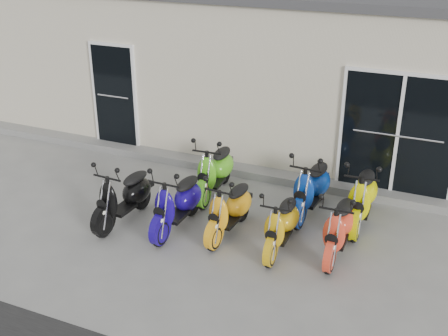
{
  "coord_description": "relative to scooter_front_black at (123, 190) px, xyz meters",
  "views": [
    {
      "loc": [
        3.47,
        -7.36,
        4.66
      ],
      "look_at": [
        0.0,
        0.6,
        0.75
      ],
      "focal_mm": 45.0,
      "sensor_mm": 36.0,
      "label": 1
    }
  ],
  "objects": [
    {
      "name": "scooter_front_red",
      "position": [
        3.46,
        0.44,
        -0.02
      ],
      "size": [
        0.58,
        1.56,
        1.14
      ],
      "primitive_type": null,
      "rotation": [
        0.0,
        0.0,
        0.01
      ],
      "color": "red",
      "rests_on": "ground"
    },
    {
      "name": "scooter_front_orange_a",
      "position": [
        1.75,
        0.32,
        -0.03
      ],
      "size": [
        0.65,
        1.56,
        1.13
      ],
      "primitive_type": null,
      "rotation": [
        0.0,
        0.0,
        -0.06
      ],
      "color": "#F4A314",
      "rests_on": "ground"
    },
    {
      "name": "building",
      "position": [
        1.31,
        5.72,
        1.01
      ],
      "size": [
        14.0,
        6.0,
        3.2
      ],
      "primitive_type": "cube",
      "color": "beige",
      "rests_on": "ground"
    },
    {
      "name": "front_step",
      "position": [
        1.31,
        2.54,
        -0.52
      ],
      "size": [
        14.0,
        0.4,
        0.15
      ],
      "primitive_type": "cube",
      "color": "gray",
      "rests_on": "ground"
    },
    {
      "name": "door_right",
      "position": [
        3.91,
        2.69,
        0.67
      ],
      "size": [
        2.02,
        0.08,
        2.22
      ],
      "primitive_type": "cube",
      "color": "black",
      "rests_on": "front_step"
    },
    {
      "name": "door_left",
      "position": [
        -1.89,
        2.69,
        0.67
      ],
      "size": [
        1.07,
        0.08,
        2.22
      ],
      "primitive_type": "cube",
      "color": "black",
      "rests_on": "front_step"
    },
    {
      "name": "scooter_front_black",
      "position": [
        0.0,
        0.0,
        0.0
      ],
      "size": [
        0.69,
        1.64,
        1.18
      ],
      "primitive_type": null,
      "rotation": [
        0.0,
        0.0,
        -0.07
      ],
      "color": "black",
      "rests_on": "ground"
    },
    {
      "name": "scooter_back_blue",
      "position": [
        2.75,
        1.49,
        0.03
      ],
      "size": [
        0.7,
        1.7,
        1.23
      ],
      "primitive_type": null,
      "rotation": [
        0.0,
        0.0,
        -0.05
      ],
      "color": "navy",
      "rests_on": "ground"
    },
    {
      "name": "scooter_front_orange_b",
      "position": [
        2.64,
        0.21,
        -0.05
      ],
      "size": [
        0.56,
        1.48,
        1.08
      ],
      "primitive_type": null,
      "rotation": [
        0.0,
        0.0,
        0.02
      ],
      "color": "gold",
      "rests_on": "ground"
    },
    {
      "name": "ground",
      "position": [
        1.31,
        0.52,
        -0.59
      ],
      "size": [
        80.0,
        80.0,
        0.0
      ],
      "primitive_type": "plane",
      "color": "gray",
      "rests_on": "ground"
    },
    {
      "name": "scooter_back_yellow",
      "position": [
        3.6,
        1.48,
        0.03
      ],
      "size": [
        0.69,
        1.72,
        1.25
      ],
      "primitive_type": null,
      "rotation": [
        0.0,
        0.0,
        0.04
      ],
      "color": "#D7D300",
      "rests_on": "ground"
    },
    {
      "name": "scooter_back_green",
      "position": [
        0.97,
        1.49,
        0.02
      ],
      "size": [
        0.71,
        1.7,
        1.23
      ],
      "primitive_type": null,
      "rotation": [
        0.0,
        0.0,
        0.06
      ],
      "color": "#54BD1D",
      "rests_on": "ground"
    },
    {
      "name": "scooter_front_blue",
      "position": [
        0.92,
        0.14,
        0.01
      ],
      "size": [
        0.61,
        1.63,
        1.2
      ],
      "primitive_type": null,
      "rotation": [
        0.0,
        0.0,
        -0.01
      ],
      "color": "#17077D",
      "rests_on": "ground"
    }
  ]
}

